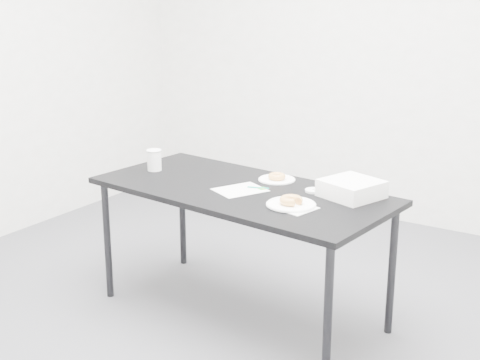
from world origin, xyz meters
The scene contains 14 objects.
floor centered at (0.00, 0.00, 0.00)m, with size 4.00×4.00×0.00m, color #48484D.
wall_back centered at (0.00, 2.00, 1.35)m, with size 4.00×0.02×2.70m, color white.
table centered at (0.13, 0.03, 0.68)m, with size 1.68×0.91×0.73m.
scorecard centered at (0.14, 0.00, 0.73)m, with size 0.20×0.25×0.00m, color white.
logo_patch centered at (0.23, 0.08, 0.74)m, with size 0.04×0.04×0.00m, color green.
pen centered at (0.20, 0.07, 0.74)m, with size 0.01×0.01×0.12m, color #0C8670.
napkin centered at (0.53, -0.11, 0.73)m, with size 0.17×0.17×0.00m, color white.
plate_near centered at (0.49, -0.09, 0.74)m, with size 0.24×0.24×0.01m, color white.
donut_near centered at (0.49, -0.09, 0.76)m, with size 0.12×0.12×0.04m, color #D78D44.
plate_far centered at (0.21, 0.27, 0.74)m, with size 0.21×0.21×0.01m, color white.
donut_far centered at (0.21, 0.27, 0.75)m, with size 0.10×0.10×0.03m, color #D78D44.
coffee_cup centered at (-0.50, 0.06, 0.79)m, with size 0.08×0.08×0.12m, color white.
cup_lid centered at (0.48, 0.18, 0.74)m, with size 0.09×0.09×0.01m, color white.
bakery_box centered at (0.68, 0.21, 0.78)m, with size 0.26×0.26×0.09m, color white.
Camera 1 is at (1.95, -2.84, 1.77)m, focal length 50.00 mm.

